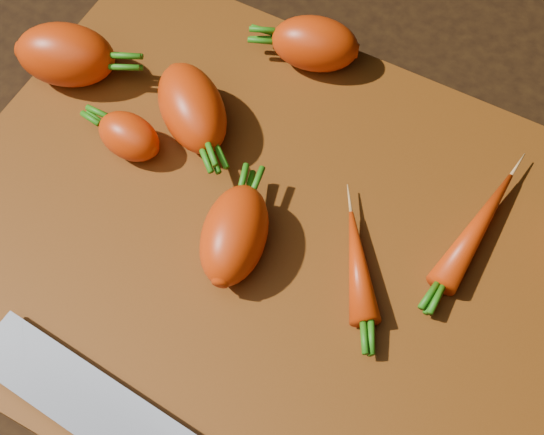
% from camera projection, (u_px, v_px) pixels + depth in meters
% --- Properties ---
extents(ground, '(2.00, 2.00, 0.01)m').
position_uv_depth(ground, '(266.00, 249.00, 0.59)').
color(ground, black).
extents(cutting_board, '(0.50, 0.40, 0.01)m').
position_uv_depth(cutting_board, '(266.00, 242.00, 0.58)').
color(cutting_board, brown).
rests_on(cutting_board, ground).
extents(carrot_0, '(0.10, 0.08, 0.05)m').
position_uv_depth(carrot_0, '(66.00, 55.00, 0.62)').
color(carrot_0, red).
rests_on(carrot_0, cutting_board).
extents(carrot_1, '(0.06, 0.04, 0.04)m').
position_uv_depth(carrot_1, '(129.00, 136.00, 0.60)').
color(carrot_1, red).
rests_on(carrot_1, cutting_board).
extents(carrot_2, '(0.10, 0.09, 0.05)m').
position_uv_depth(carrot_2, '(192.00, 108.00, 0.60)').
color(carrot_2, red).
rests_on(carrot_2, cutting_board).
extents(carrot_3, '(0.07, 0.09, 0.05)m').
position_uv_depth(carrot_3, '(234.00, 235.00, 0.55)').
color(carrot_3, red).
rests_on(carrot_3, cutting_board).
extents(carrot_4, '(0.08, 0.06, 0.05)m').
position_uv_depth(carrot_4, '(315.00, 44.00, 0.63)').
color(carrot_4, red).
rests_on(carrot_4, cutting_board).
extents(carrot_6, '(0.04, 0.11, 0.02)m').
position_uv_depth(carrot_6, '(477.00, 228.00, 0.56)').
color(carrot_6, red).
rests_on(carrot_6, cutting_board).
extents(carrot_7, '(0.07, 0.09, 0.02)m').
position_uv_depth(carrot_7, '(358.00, 265.00, 0.55)').
color(carrot_7, red).
rests_on(carrot_7, cutting_board).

